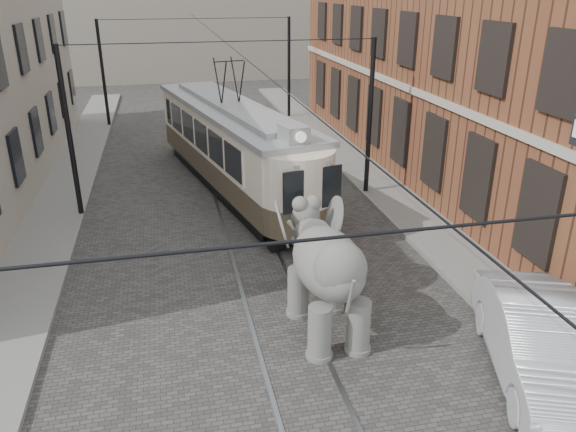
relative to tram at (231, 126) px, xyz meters
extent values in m
plane|color=#464441|center=(-0.16, -7.99, -2.55)|extent=(120.00, 120.00, 0.00)
cube|color=slate|center=(5.84, -7.99, -2.48)|extent=(2.00, 60.00, 0.15)
cube|color=slate|center=(-6.66, -7.99, -2.48)|extent=(2.00, 60.00, 0.15)
cube|color=brown|center=(10.84, 1.01, 3.45)|extent=(8.00, 26.00, 12.00)
imported|color=#ABABAF|center=(4.72, -13.43, -1.70)|extent=(3.37, 5.47, 1.70)
camera|label=1|loc=(-2.53, -21.72, 5.21)|focal=34.81mm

